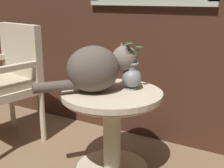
{
  "coord_description": "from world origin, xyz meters",
  "views": [
    {
      "loc": [
        1.16,
        -1.43,
        1.13
      ],
      "look_at": [
        0.24,
        0.16,
        0.61
      ],
      "focal_mm": 49.2,
      "sensor_mm": 36.0,
      "label": 1
    }
  ],
  "objects_px": {
    "wicker_side_table": "(112,117)",
    "pewter_vase_with_ivy": "(132,75)",
    "wicker_chair": "(7,77)",
    "cat": "(97,68)"
  },
  "relations": [
    {
      "from": "cat",
      "to": "pewter_vase_with_ivy",
      "type": "xyz_separation_m",
      "value": [
        0.17,
        0.15,
        -0.06
      ]
    },
    {
      "from": "wicker_chair",
      "to": "cat",
      "type": "xyz_separation_m",
      "value": [
        0.86,
        -0.04,
        0.18
      ]
    },
    {
      "from": "wicker_chair",
      "to": "wicker_side_table",
      "type": "bearing_deg",
      "value": -0.15
    },
    {
      "from": "wicker_side_table",
      "to": "wicker_chair",
      "type": "xyz_separation_m",
      "value": [
        -0.95,
        0.0,
        0.14
      ]
    },
    {
      "from": "wicker_chair",
      "to": "cat",
      "type": "height_order",
      "value": "wicker_chair"
    },
    {
      "from": "wicker_side_table",
      "to": "wicker_chair",
      "type": "height_order",
      "value": "wicker_chair"
    },
    {
      "from": "wicker_side_table",
      "to": "pewter_vase_with_ivy",
      "type": "distance_m",
      "value": 0.3
    },
    {
      "from": "wicker_side_table",
      "to": "wicker_chair",
      "type": "bearing_deg",
      "value": 179.85
    },
    {
      "from": "wicker_side_table",
      "to": "cat",
      "type": "height_order",
      "value": "cat"
    },
    {
      "from": "wicker_side_table",
      "to": "pewter_vase_with_ivy",
      "type": "height_order",
      "value": "pewter_vase_with_ivy"
    }
  ]
}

